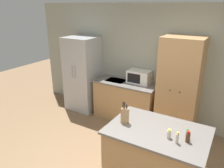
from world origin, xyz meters
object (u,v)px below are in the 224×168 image
Objects in this scene: refrigerator at (83,74)px; microwave at (139,77)px; fire_extinguisher at (68,97)px; knife_block at (125,115)px; pantry_cabinet at (179,88)px; spice_bottle_green_herb at (177,138)px; spice_bottle_tall_dark at (187,134)px; spice_bottle_amber_oil at (169,134)px; spice_bottle_short_red at (188,137)px.

refrigerator is 3.67× the size of microwave.
fire_extinguisher is (-2.02, -0.16, -0.87)m from microwave.
knife_block reaches higher than fire_extinguisher.
pantry_cabinet is 12.92× the size of spice_bottle_green_herb.
spice_bottle_tall_dark is (0.52, -1.58, -0.01)m from pantry_cabinet.
spice_bottle_amber_oil is 0.32× the size of fire_extinguisher.
knife_block is 2.21× the size of spice_bottle_short_red.
microwave is 2.30m from spice_bottle_short_red.
pantry_cabinet is 5.98× the size of knife_block.
fire_extinguisher is at bearing -175.32° from microwave.
spice_bottle_tall_dark is at bearing -24.05° from fire_extinguisher.
spice_bottle_short_red is at bearing 9.69° from spice_bottle_amber_oil.
spice_bottle_short_red is at bearing 40.99° from spice_bottle_green_herb.
refrigerator is 13.91× the size of spice_bottle_tall_dark.
spice_bottle_amber_oil reaches higher than fire_extinguisher.
spice_bottle_amber_oil is 3.73m from fire_extinguisher.
spice_bottle_tall_dark is 0.23m from spice_bottle_amber_oil.
refrigerator is at bearing -174.16° from microwave.
knife_block is 3.16m from fire_extinguisher.
spice_bottle_tall_dark is at bearing 62.89° from spice_bottle_green_herb.
fire_extinguisher is at bearing 148.21° from knife_block.
spice_bottle_green_herb reaches higher than spice_bottle_tall_dark.
spice_bottle_short_red is (0.54, -1.65, -0.00)m from pantry_cabinet.
spice_bottle_amber_oil is (-0.23, -0.04, -0.01)m from spice_bottle_short_red.
spice_bottle_short_red reaches higher than spice_bottle_tall_dark.
spice_bottle_tall_dark reaches higher than fire_extinguisher.
pantry_cabinet is 3.05m from fire_extinguisher.
knife_block is at bearing -31.79° from fire_extinguisher.
spice_bottle_short_red is 0.14m from spice_bottle_green_herb.
refrigerator is 4.55× the size of fire_extinguisher.
spice_bottle_short_red is 0.23m from spice_bottle_amber_oil.
refrigerator is 14.43× the size of spice_bottle_amber_oil.
pantry_cabinet reaches higher than refrigerator.
spice_bottle_tall_dark is 3.86m from fire_extinguisher.
refrigerator reaches higher than spice_bottle_amber_oil.
refrigerator is 1.49m from microwave.
pantry_cabinet is at bearing 77.81° from knife_block.
spice_bottle_short_red is (0.02, -0.07, 0.01)m from spice_bottle_tall_dark.
fire_extinguisher is (-3.45, 1.54, -0.82)m from spice_bottle_tall_dark.
spice_bottle_green_herb is at bearing -25.64° from spice_bottle_amber_oil.
refrigerator is 2.39m from pantry_cabinet.
microwave is (1.47, 0.15, 0.13)m from refrigerator.
fire_extinguisher is (-2.58, 1.60, -0.88)m from knife_block.
pantry_cabinet is at bearing 0.68° from refrigerator.
knife_block is at bearing 175.58° from spice_bottle_amber_oil.
spice_bottle_green_herb is at bearing -76.07° from pantry_cabinet.
pantry_cabinet reaches higher than microwave.
spice_bottle_tall_dark is 0.33× the size of fire_extinguisher.
microwave is at bearing 107.66° from knife_block.
microwave reaches higher than spice_bottle_green_herb.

